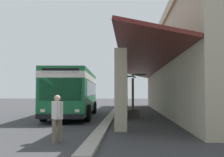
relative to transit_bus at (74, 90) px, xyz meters
name	(u,v)px	position (x,y,z in m)	size (l,w,h in m)	color
ground	(180,114)	(-2.72, 7.92, -1.85)	(120.00, 120.00, 0.00)	#38383A
curb_strip	(114,112)	(-3.79, 2.67, -1.79)	(34.43, 0.50, 0.12)	#9E998E
transit_bus	(74,90)	(0.00, 0.00, 0.00)	(11.33, 3.23, 3.34)	#196638
pedestrian	(57,116)	(10.82, 1.44, -0.96)	(0.60, 0.45, 1.61)	#726651
potted_palm	(133,108)	(0.68, 4.17, -1.20)	(1.55, 1.72, 2.99)	#4C4742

